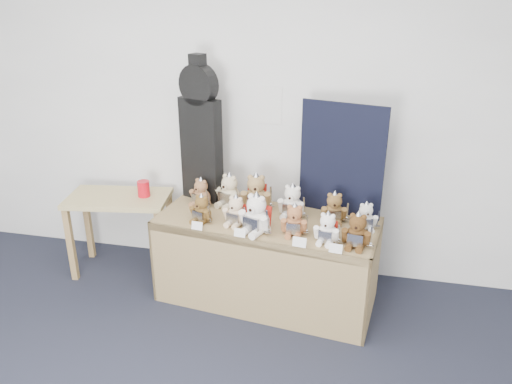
% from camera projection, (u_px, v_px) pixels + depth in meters
% --- Properties ---
extents(room_shell, '(6.00, 6.00, 6.00)m').
position_uv_depth(room_shell, '(269.00, 105.00, 3.97)').
color(room_shell, silver).
rests_on(room_shell, floor).
extents(display_table, '(1.73, 0.89, 0.69)m').
position_uv_depth(display_table, '(264.00, 241.00, 3.75)').
color(display_table, olive).
rests_on(display_table, floor).
extents(side_table, '(0.90, 0.58, 0.70)m').
position_uv_depth(side_table, '(120.00, 210.00, 4.21)').
color(side_table, tan).
rests_on(side_table, floor).
extents(guitar_case, '(0.37, 0.22, 1.17)m').
position_uv_depth(guitar_case, '(201.00, 132.00, 3.92)').
color(guitar_case, black).
rests_on(guitar_case, display_table).
extents(navy_board, '(0.63, 0.18, 0.86)m').
position_uv_depth(navy_board, '(341.00, 160.00, 3.71)').
color(navy_board, black).
rests_on(navy_board, display_table).
extents(red_cup, '(0.10, 0.10, 0.13)m').
position_uv_depth(red_cup, '(144.00, 189.00, 4.13)').
color(red_cup, red).
rests_on(red_cup, side_table).
extents(teddy_front_far_left, '(0.19, 0.18, 0.24)m').
position_uv_depth(teddy_front_far_left, '(201.00, 210.00, 3.69)').
color(teddy_front_far_left, brown).
rests_on(teddy_front_far_left, display_table).
extents(teddy_front_left, '(0.21, 0.19, 0.25)m').
position_uv_depth(teddy_front_left, '(236.00, 212.00, 3.65)').
color(teddy_front_left, beige).
rests_on(teddy_front_left, display_table).
extents(teddy_front_centre, '(0.26, 0.26, 0.33)m').
position_uv_depth(teddy_front_centre, '(256.00, 215.00, 3.52)').
color(teddy_front_centre, white).
rests_on(teddy_front_centre, display_table).
extents(teddy_front_right, '(0.21, 0.17, 0.26)m').
position_uv_depth(teddy_front_right, '(294.00, 221.00, 3.50)').
color(teddy_front_right, '#9D613B').
rests_on(teddy_front_right, display_table).
extents(teddy_front_far_right, '(0.20, 0.18, 0.25)m').
position_uv_depth(teddy_front_far_right, '(327.00, 229.00, 3.40)').
color(teddy_front_far_right, white).
rests_on(teddy_front_far_right, display_table).
extents(teddy_front_end, '(0.22, 0.19, 0.27)m').
position_uv_depth(teddy_front_end, '(357.00, 232.00, 3.33)').
color(teddy_front_end, '#52361C').
rests_on(teddy_front_end, display_table).
extents(teddy_back_left, '(0.24, 0.24, 0.30)m').
position_uv_depth(teddy_back_left, '(229.00, 192.00, 3.95)').
color(teddy_back_left, beige).
rests_on(teddy_back_left, display_table).
extents(teddy_back_centre_left, '(0.27, 0.23, 0.33)m').
position_uv_depth(teddy_back_centre_left, '(256.00, 194.00, 3.89)').
color(teddy_back_centre_left, '#A07F50').
rests_on(teddy_back_centre_left, display_table).
extents(teddy_back_centre_right, '(0.24, 0.21, 0.29)m').
position_uv_depth(teddy_back_centre_right, '(292.00, 202.00, 3.77)').
color(teddy_back_centre_right, white).
rests_on(teddy_back_centre_right, display_table).
extents(teddy_back_right, '(0.22, 0.18, 0.26)m').
position_uv_depth(teddy_back_right, '(334.00, 209.00, 3.69)').
color(teddy_back_right, brown).
rests_on(teddy_back_right, display_table).
extents(teddy_back_end, '(0.19, 0.17, 0.23)m').
position_uv_depth(teddy_back_end, '(366.00, 217.00, 3.58)').
color(teddy_back_end, white).
rests_on(teddy_back_end, display_table).
extents(teddy_back_far_left, '(0.20, 0.20, 0.25)m').
position_uv_depth(teddy_back_far_left, '(201.00, 193.00, 3.97)').
color(teddy_back_far_left, '#936744').
rests_on(teddy_back_far_left, display_table).
extents(entry_card_a, '(0.09, 0.03, 0.06)m').
position_uv_depth(entry_card_a, '(197.00, 226.00, 3.59)').
color(entry_card_a, white).
rests_on(entry_card_a, display_table).
extents(entry_card_b, '(0.09, 0.03, 0.06)m').
position_uv_depth(entry_card_b, '(240.00, 233.00, 3.49)').
color(entry_card_b, white).
rests_on(entry_card_b, display_table).
extents(entry_card_c, '(0.10, 0.03, 0.07)m').
position_uv_depth(entry_card_c, '(299.00, 242.00, 3.35)').
color(entry_card_c, white).
rests_on(entry_card_c, display_table).
extents(entry_card_d, '(0.09, 0.03, 0.06)m').
position_uv_depth(entry_card_d, '(336.00, 249.00, 3.28)').
color(entry_card_d, white).
rests_on(entry_card_d, display_table).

